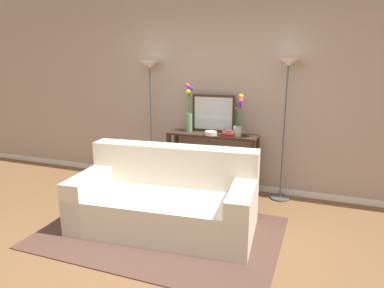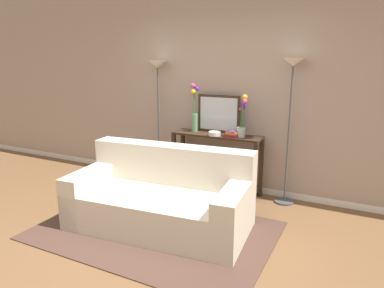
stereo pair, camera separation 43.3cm
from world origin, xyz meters
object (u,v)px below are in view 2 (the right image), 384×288
fruit_bowl (215,134)px  wall_mirror (219,114)px  vase_tall_flowers (194,111)px  book_row_under_console (192,184)px  vase_short_flowers (242,119)px  console_table (216,153)px  floor_lamp_right (291,91)px  couch (162,200)px  book_stack (231,134)px  floor_lamp_left (158,88)px

fruit_bowl → wall_mirror: bearing=99.9°
vase_tall_flowers → book_row_under_console: vase_tall_flowers is taller
vase_short_flowers → fruit_bowl: bearing=-168.3°
vase_short_flowers → book_row_under_console: bearing=178.6°
console_table → floor_lamp_right: floor_lamp_right is taller
wall_mirror → vase_tall_flowers: (-0.33, -0.10, 0.03)m
console_table → fruit_bowl: 0.32m
console_table → wall_mirror: size_ratio=2.03×
floor_lamp_right → vase_short_flowers: floor_lamp_right is taller
floor_lamp_right → fruit_bowl: 1.14m
couch → book_stack: size_ratio=11.18×
book_stack → floor_lamp_left: bearing=173.2°
fruit_bowl → book_stack: (0.24, 0.01, 0.01)m
vase_tall_flowers → fruit_bowl: vase_tall_flowers is taller
floor_lamp_left → fruit_bowl: size_ratio=10.94×
couch → book_row_under_console: bearing=100.8°
couch → floor_lamp_right: (1.11, 1.29, 1.17)m
wall_mirror → vase_tall_flowers: size_ratio=0.91×
console_table → book_stack: 0.40m
wall_mirror → console_table: bearing=-76.0°
floor_lamp_left → vase_tall_flowers: size_ratio=2.67×
couch → fruit_bowl: size_ratio=12.32×
floor_lamp_left → book_stack: size_ratio=9.93×
fruit_bowl → book_stack: book_stack is taller
wall_mirror → vase_tall_flowers: vase_tall_flowers is taller
book_row_under_console → wall_mirror: bearing=20.5°
console_table → vase_tall_flowers: (-0.36, 0.03, 0.57)m
vase_tall_flowers → vase_short_flowers: vase_tall_flowers is taller
couch → floor_lamp_left: size_ratio=1.13×
console_table → floor_lamp_left: bearing=176.1°
console_table → vase_tall_flowers: size_ratio=1.84×
vase_tall_flowers → fruit_bowl: 0.47m
floor_lamp_right → fruit_bowl: floor_lamp_right is taller
console_table → floor_lamp_left: (-0.99, 0.07, 0.87)m
vase_tall_flowers → vase_short_flowers: bearing=-3.9°
console_table → vase_short_flowers: bearing=-2.9°
couch → book_stack: book_stack is taller
fruit_bowl → floor_lamp_left: bearing=170.8°
vase_short_flowers → book_stack: bearing=-153.4°
book_row_under_console → fruit_bowl: bearing=-13.4°
book_stack → vase_short_flowers: bearing=26.6°
couch → console_table: couch is taller
vase_short_flowers → vase_tall_flowers: bearing=176.1°
vase_tall_flowers → floor_lamp_right: bearing=1.6°
floor_lamp_right → book_row_under_console: 1.96m
wall_mirror → floor_lamp_right: bearing=-3.7°
fruit_bowl → vase_tall_flowers: bearing=161.4°
fruit_bowl → book_row_under_console: size_ratio=0.65×
floor_lamp_left → fruit_bowl: floor_lamp_left is taller
couch → floor_lamp_right: size_ratio=1.10×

